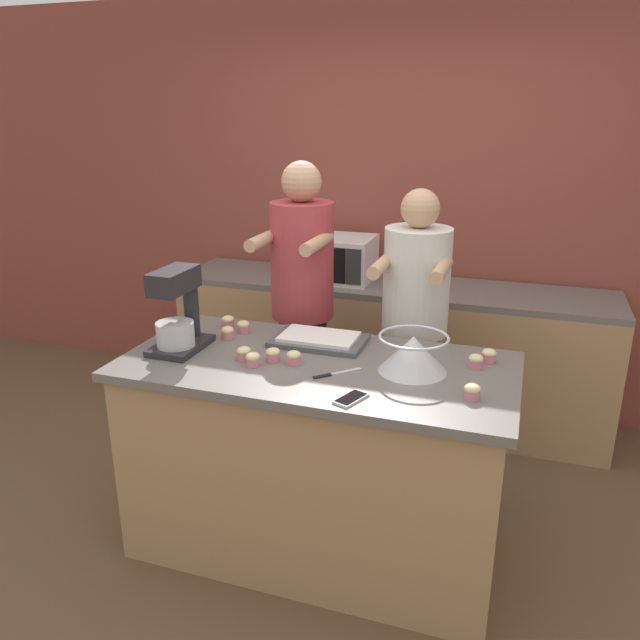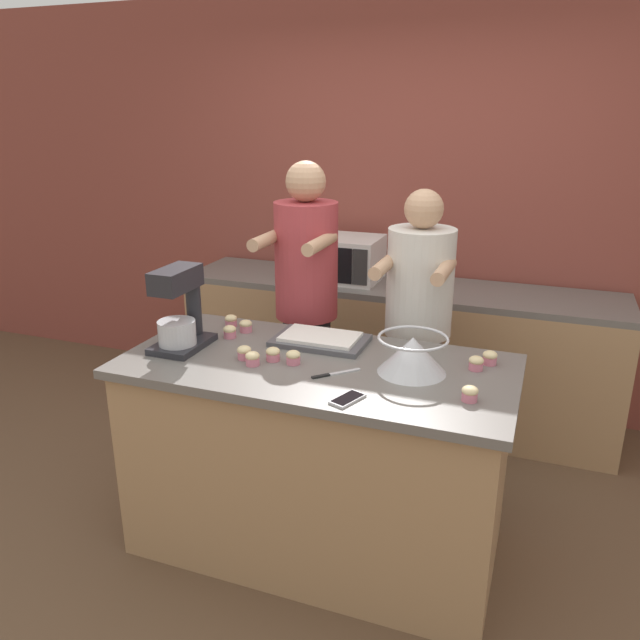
% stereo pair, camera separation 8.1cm
% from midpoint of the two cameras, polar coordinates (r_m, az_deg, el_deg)
% --- Properties ---
extents(ground_plane, '(16.00, 16.00, 0.00)m').
position_cam_midpoint_polar(ground_plane, '(3.19, 0.50, -19.64)').
color(ground_plane, brown).
extents(back_wall, '(10.00, 0.06, 2.70)m').
position_cam_midpoint_polar(back_wall, '(4.27, 8.96, 10.08)').
color(back_wall, brown).
rests_on(back_wall, ground_plane).
extents(island_counter, '(1.70, 0.82, 0.94)m').
position_cam_midpoint_polar(island_counter, '(2.92, 0.52, -12.37)').
color(island_counter, '#A87F56').
rests_on(island_counter, ground_plane).
extents(back_counter, '(2.80, 0.60, 0.91)m').
position_cam_midpoint_polar(back_counter, '(4.17, 7.33, -2.80)').
color(back_counter, '#A87F56').
rests_on(back_counter, ground_plane).
extents(person_left, '(0.35, 0.51, 1.73)m').
position_cam_midpoint_polar(person_left, '(3.38, -0.56, 0.41)').
color(person_left, '#232328').
rests_on(person_left, ground_plane).
extents(person_right, '(0.35, 0.51, 1.62)m').
position_cam_midpoint_polar(person_right, '(3.24, 9.54, -1.89)').
color(person_right, brown).
rests_on(person_right, ground_plane).
extents(stand_mixer, '(0.20, 0.30, 0.38)m').
position_cam_midpoint_polar(stand_mixer, '(2.87, -11.90, 0.62)').
color(stand_mixer, '#232328').
rests_on(stand_mixer, island_counter).
extents(mixing_bowl, '(0.29, 0.29, 0.16)m').
position_cam_midpoint_polar(mixing_bowl, '(2.61, 9.33, -3.06)').
color(mixing_bowl, '#BCBCC1').
rests_on(mixing_bowl, island_counter).
extents(baking_tray, '(0.43, 0.27, 0.04)m').
position_cam_midpoint_polar(baking_tray, '(2.92, 0.82, -1.79)').
color(baking_tray, '#4C4C51').
rests_on(baking_tray, island_counter).
extents(microwave_oven, '(0.48, 0.39, 0.28)m').
position_cam_midpoint_polar(microwave_oven, '(4.08, 2.73, 5.66)').
color(microwave_oven, silver).
rests_on(microwave_oven, back_counter).
extents(cell_phone, '(0.12, 0.16, 0.01)m').
position_cam_midpoint_polar(cell_phone, '(2.37, 3.52, -7.22)').
color(cell_phone, silver).
rests_on(cell_phone, island_counter).
extents(knife, '(0.17, 0.17, 0.01)m').
position_cam_midpoint_polar(knife, '(2.58, 2.09, -4.97)').
color(knife, '#BCBCC1').
rests_on(knife, island_counter).
extents(cupcake_0, '(0.06, 0.06, 0.06)m').
position_cam_midpoint_polar(cupcake_0, '(2.78, 16.08, -3.32)').
color(cupcake_0, '#D17084').
rests_on(cupcake_0, island_counter).
extents(cupcake_1, '(0.06, 0.06, 0.06)m').
position_cam_midpoint_polar(cupcake_1, '(2.68, -1.59, -3.42)').
color(cupcake_1, '#D17084').
rests_on(cupcake_1, island_counter).
extents(cupcake_2, '(0.06, 0.06, 0.06)m').
position_cam_midpoint_polar(cupcake_2, '(2.74, -6.10, -2.96)').
color(cupcake_2, '#D17084').
rests_on(cupcake_2, island_counter).
extents(cupcake_3, '(0.06, 0.06, 0.06)m').
position_cam_midpoint_polar(cupcake_3, '(2.68, -5.33, -3.51)').
color(cupcake_3, '#D17084').
rests_on(cupcake_3, island_counter).
extents(cupcake_4, '(0.06, 0.06, 0.06)m').
position_cam_midpoint_polar(cupcake_4, '(3.07, -6.05, -0.54)').
color(cupcake_4, '#D17084').
rests_on(cupcake_4, island_counter).
extents(cupcake_5, '(0.06, 0.06, 0.06)m').
position_cam_midpoint_polar(cupcake_5, '(3.16, -7.41, -0.06)').
color(cupcake_5, '#D17084').
rests_on(cupcake_5, island_counter).
extents(cupcake_6, '(0.06, 0.06, 0.06)m').
position_cam_midpoint_polar(cupcake_6, '(3.00, -7.49, -1.05)').
color(cupcake_6, '#D17084').
rests_on(cupcake_6, island_counter).
extents(cupcake_7, '(0.06, 0.06, 0.06)m').
position_cam_midpoint_polar(cupcake_7, '(2.72, -3.46, -3.12)').
color(cupcake_7, '#D17084').
rests_on(cupcake_7, island_counter).
extents(cupcake_8, '(0.06, 0.06, 0.06)m').
position_cam_midpoint_polar(cupcake_8, '(2.43, 14.48, -6.51)').
color(cupcake_8, '#D17084').
rests_on(cupcake_8, island_counter).
extents(cupcake_9, '(0.06, 0.06, 0.06)m').
position_cam_midpoint_polar(cupcake_9, '(2.71, 14.92, -3.82)').
color(cupcake_9, '#D17084').
rests_on(cupcake_9, island_counter).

